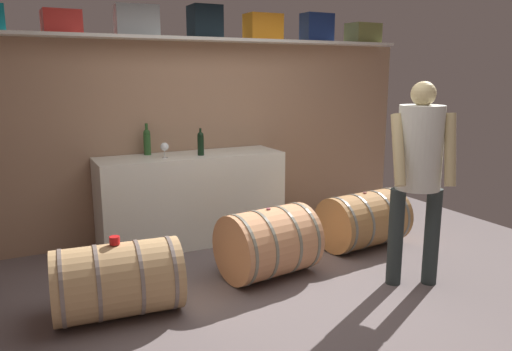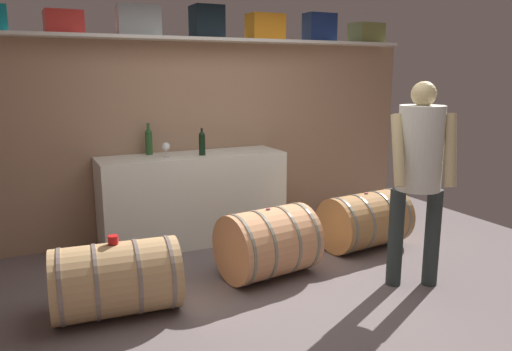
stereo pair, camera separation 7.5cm
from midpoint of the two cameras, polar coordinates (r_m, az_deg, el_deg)
ground_plane at (r=4.50m, az=0.43°, el=-11.63°), size 6.39×7.26×0.02m
back_wall_panel at (r=5.57m, az=-6.66°, el=4.21°), size 5.19×0.10×2.10m
high_shelf_board at (r=5.40m, az=-6.38°, el=15.29°), size 4.77×0.40×0.03m
toolcase_red at (r=5.09m, az=-21.91°, el=16.11°), size 0.34×0.29×0.21m
toolcase_grey at (r=5.21m, az=-14.01°, el=16.93°), size 0.43×0.28×0.29m
toolcase_black at (r=5.41m, az=-6.32°, el=17.18°), size 0.31×0.30×0.33m
toolcase_orange at (r=5.68m, az=0.42°, el=16.74°), size 0.39×0.26×0.28m
toolcase_navy at (r=6.03m, az=6.65°, el=16.56°), size 0.36×0.21×0.32m
toolcase_olive at (r=6.42m, az=11.88°, el=15.73°), size 0.40×0.29×0.23m
work_cabinet at (r=5.28m, az=-7.80°, el=-2.65°), size 1.93×0.58×0.94m
wine_bottle_green at (r=5.23m, az=-12.84°, el=3.88°), size 0.07×0.07×0.33m
wine_bottle_dark at (r=5.11m, az=-6.81°, el=3.74°), size 0.07×0.07×0.28m
wine_glass at (r=5.01m, az=-10.91°, el=3.22°), size 0.08×0.08×0.15m
wine_barrel_near at (r=3.87m, az=-16.18°, el=-11.48°), size 0.95×0.62×0.56m
wine_barrel_far at (r=4.39m, az=0.93°, el=-7.74°), size 0.87×0.71×0.62m
wine_barrel_flank at (r=5.23m, az=11.88°, el=-5.01°), size 0.93×0.66×0.58m
tasting_cup at (r=3.76m, az=-16.53°, el=-7.17°), size 0.08×0.08×0.06m
winemaker_pouring at (r=4.24m, az=17.78°, el=1.35°), size 0.56×0.47×1.71m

